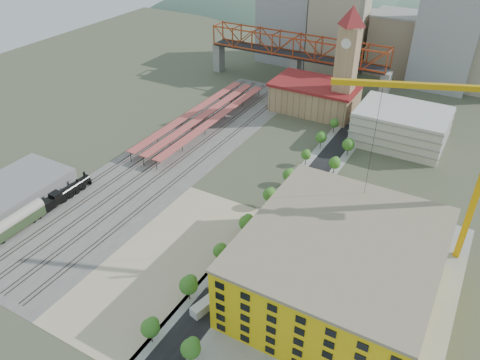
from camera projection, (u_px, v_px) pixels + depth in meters
The scene contains 33 objects.
ground at pixel (233, 205), 151.94m from camera, with size 400.00×400.00×0.00m, color #474C38.
ballast_strip at pixel (175, 155), 179.52m from camera, with size 36.00×165.00×0.06m, color #605E59.
dirt_lot at pixel (164, 259), 130.62m from camera, with size 28.00×67.00×0.06m, color tan.
street_asphalt at pixel (297, 196), 156.25m from camera, with size 12.00×170.00×0.06m, color black.
sidewalk_west at pixel (282, 192), 158.53m from camera, with size 3.00×170.00×0.04m, color gray.
sidewalk_east at pixel (312, 201), 153.99m from camera, with size 3.00×170.00×0.04m, color gray.
construction_pad at pixel (346, 298), 118.79m from camera, with size 50.00×90.00×0.06m, color gray.
rail_tracks at pixel (171, 153), 180.19m from camera, with size 26.56×160.00×0.18m.
platform_canopies at pixel (203, 116), 199.45m from camera, with size 16.00×80.00×4.12m.
station_hall at pixel (315, 96), 210.10m from camera, with size 38.00×24.00×13.10m.
clock_tower at pixel (348, 54), 191.23m from camera, with size 12.00×12.00×52.00m.
parking_garage at pixel (401, 126), 184.27m from camera, with size 34.00×26.00×14.00m, color silver.
truss_bridge at pixel (297, 49), 228.44m from camera, with size 94.00×9.60×25.60m.
construction_building at pixel (339, 266), 114.90m from camera, with size 44.60×50.60×18.80m.
warehouse at pixel (17, 188), 155.93m from camera, with size 22.00×32.00×5.00m, color gray.
street_trees at pixel (284, 212), 148.98m from camera, with size 15.40×124.40×8.00m.
skyline at pixel (385, 31), 240.08m from camera, with size 133.00×46.00×60.00m.
distant_hills at pixel (451, 133), 366.21m from camera, with size 647.00×264.00×227.00m.
locomotive at pixel (65, 193), 153.75m from camera, with size 3.11×23.99×6.00m.
coach at pixel (14, 223), 139.02m from camera, with size 3.44×19.99×6.27m.
tower_crane at pixel (477, 143), 112.87m from camera, with size 51.21×21.82×58.01m.
site_trailer_a at pixel (208, 303), 115.51m from camera, with size 2.59×9.85×2.70m, color silver.
site_trailer_b at pixel (242, 261), 128.31m from camera, with size 2.54×9.67×2.65m, color silver.
site_trailer_c at pixel (244, 259), 128.79m from camera, with size 2.52×9.59×2.62m, color silver.
site_trailer_d at pixel (276, 219), 143.70m from camera, with size 2.51×9.52×2.61m, color silver.
car_0 at pixel (212, 283), 122.08m from camera, with size 1.56×3.87×1.32m, color silver.
car_1 at pixel (242, 248), 133.65m from camera, with size 1.51×4.34×1.43m, color #9A9B9F.
car_2 at pixel (249, 240), 136.48m from camera, with size 2.58×5.60×1.56m, color black.
car_3 at pixel (289, 191), 157.41m from camera, with size 2.12×5.22×1.52m, color navy.
car_4 at pixel (240, 281), 122.53m from camera, with size 1.89×4.69×1.60m, color silver.
car_5 at pixel (281, 229), 140.96m from camera, with size 1.40×4.02×1.33m, color #949499.
car_6 at pixel (291, 216), 145.98m from camera, with size 2.33×5.05×1.40m, color black.
car_7 at pixel (314, 187), 159.93m from camera, with size 1.82×4.49×1.30m, color navy.
Camera 1 is at (62.36, -105.66, 90.04)m, focal length 35.00 mm.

